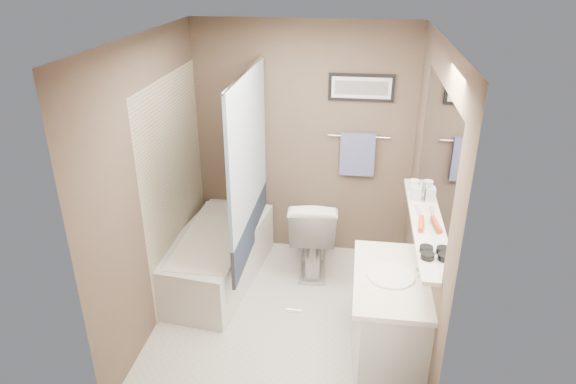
# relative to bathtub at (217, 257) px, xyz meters

# --- Properties ---
(ground) EXTENTS (2.50, 2.50, 0.00)m
(ground) POSITION_rel_bathtub_xyz_m (0.75, -0.49, -0.25)
(ground) COLOR beige
(ground) RESTS_ON ground
(ceiling) EXTENTS (2.20, 2.50, 0.04)m
(ceiling) POSITION_rel_bathtub_xyz_m (0.75, -0.49, 2.13)
(ceiling) COLOR white
(ceiling) RESTS_ON wall_back
(wall_back) EXTENTS (2.20, 0.04, 2.40)m
(wall_back) POSITION_rel_bathtub_xyz_m (0.75, 0.74, 0.95)
(wall_back) COLOR brown
(wall_back) RESTS_ON ground
(wall_front) EXTENTS (2.20, 0.04, 2.40)m
(wall_front) POSITION_rel_bathtub_xyz_m (0.75, -1.72, 0.95)
(wall_front) COLOR brown
(wall_front) RESTS_ON ground
(wall_left) EXTENTS (0.04, 2.50, 2.40)m
(wall_left) POSITION_rel_bathtub_xyz_m (-0.33, -0.49, 0.95)
(wall_left) COLOR brown
(wall_left) RESTS_ON ground
(wall_right) EXTENTS (0.04, 2.50, 2.40)m
(wall_right) POSITION_rel_bathtub_xyz_m (1.83, -0.49, 0.95)
(wall_right) COLOR brown
(wall_right) RESTS_ON ground
(tile_surround) EXTENTS (0.02, 1.55, 2.00)m
(tile_surround) POSITION_rel_bathtub_xyz_m (-0.34, 0.01, 0.75)
(tile_surround) COLOR #C0B291
(tile_surround) RESTS_ON wall_left
(curtain_rod) EXTENTS (0.02, 1.55, 0.02)m
(curtain_rod) POSITION_rel_bathtub_xyz_m (0.35, 0.01, 1.80)
(curtain_rod) COLOR silver
(curtain_rod) RESTS_ON wall_left
(curtain_upper) EXTENTS (0.03, 1.45, 1.28)m
(curtain_upper) POSITION_rel_bathtub_xyz_m (0.35, 0.01, 1.15)
(curtain_upper) COLOR white
(curtain_upper) RESTS_ON curtain_rod
(curtain_lower) EXTENTS (0.03, 1.45, 0.36)m
(curtain_lower) POSITION_rel_bathtub_xyz_m (0.35, 0.01, 0.33)
(curtain_lower) COLOR #263147
(curtain_lower) RESTS_ON curtain_rod
(mirror) EXTENTS (0.02, 1.60, 1.00)m
(mirror) POSITION_rel_bathtub_xyz_m (1.84, -0.64, 1.37)
(mirror) COLOR silver
(mirror) RESTS_ON wall_right
(shelf) EXTENTS (0.12, 1.60, 0.03)m
(shelf) POSITION_rel_bathtub_xyz_m (1.79, -0.64, 0.85)
(shelf) COLOR silver
(shelf) RESTS_ON wall_right
(towel_bar) EXTENTS (0.60, 0.02, 0.02)m
(towel_bar) POSITION_rel_bathtub_xyz_m (1.30, 0.72, 1.05)
(towel_bar) COLOR silver
(towel_bar) RESTS_ON wall_back
(towel) EXTENTS (0.34, 0.05, 0.44)m
(towel) POSITION_rel_bathtub_xyz_m (1.30, 0.70, 0.87)
(towel) COLOR #858CC1
(towel) RESTS_ON towel_bar
(art_frame) EXTENTS (0.62, 0.02, 0.26)m
(art_frame) POSITION_rel_bathtub_xyz_m (1.30, 0.74, 1.53)
(art_frame) COLOR black
(art_frame) RESTS_ON wall_back
(art_mat) EXTENTS (0.56, 0.00, 0.20)m
(art_mat) POSITION_rel_bathtub_xyz_m (1.30, 0.73, 1.53)
(art_mat) COLOR white
(art_mat) RESTS_ON art_frame
(art_image) EXTENTS (0.50, 0.00, 0.13)m
(art_image) POSITION_rel_bathtub_xyz_m (1.30, 0.72, 1.53)
(art_image) COLOR #595959
(art_image) RESTS_ON art_mat
(door) EXTENTS (0.80, 0.02, 2.00)m
(door) POSITION_rel_bathtub_xyz_m (1.30, -1.73, 0.75)
(door) COLOR silver
(door) RESTS_ON wall_front
(door_handle) EXTENTS (0.10, 0.02, 0.02)m
(door_handle) POSITION_rel_bathtub_xyz_m (0.97, -1.68, 0.75)
(door_handle) COLOR silver
(door_handle) RESTS_ON door
(bathtub) EXTENTS (0.88, 1.58, 0.50)m
(bathtub) POSITION_rel_bathtub_xyz_m (0.00, 0.00, 0.00)
(bathtub) COLOR silver
(bathtub) RESTS_ON ground
(tub_rim) EXTENTS (0.56, 1.36, 0.02)m
(tub_rim) POSITION_rel_bathtub_xyz_m (0.00, 0.00, 0.25)
(tub_rim) COLOR white
(tub_rim) RESTS_ON bathtub
(toilet) EXTENTS (0.51, 0.83, 0.82)m
(toilet) POSITION_rel_bathtub_xyz_m (0.91, 0.34, 0.16)
(toilet) COLOR white
(toilet) RESTS_ON ground
(vanity) EXTENTS (0.56, 0.93, 0.80)m
(vanity) POSITION_rel_bathtub_xyz_m (1.60, -0.99, 0.15)
(vanity) COLOR silver
(vanity) RESTS_ON ground
(countertop) EXTENTS (0.54, 0.96, 0.04)m
(countertop) POSITION_rel_bathtub_xyz_m (1.59, -0.99, 0.57)
(countertop) COLOR white
(countertop) RESTS_ON vanity
(sink_basin) EXTENTS (0.34, 0.34, 0.01)m
(sink_basin) POSITION_rel_bathtub_xyz_m (1.58, -0.99, 0.60)
(sink_basin) COLOR white
(sink_basin) RESTS_ON countertop
(faucet_spout) EXTENTS (0.02, 0.02, 0.10)m
(faucet_spout) POSITION_rel_bathtub_xyz_m (1.78, -0.99, 0.64)
(faucet_spout) COLOR silver
(faucet_spout) RESTS_ON countertop
(faucet_knob) EXTENTS (0.05, 0.05, 0.05)m
(faucet_knob) POSITION_rel_bathtub_xyz_m (1.78, -0.89, 0.62)
(faucet_knob) COLOR silver
(faucet_knob) RESTS_ON countertop
(candle_bowl_near) EXTENTS (0.09, 0.09, 0.04)m
(candle_bowl_near) POSITION_rel_bathtub_xyz_m (1.79, -1.17, 0.89)
(candle_bowl_near) COLOR black
(candle_bowl_near) RESTS_ON shelf
(candle_bowl_far) EXTENTS (0.09, 0.09, 0.04)m
(candle_bowl_far) POSITION_rel_bathtub_xyz_m (1.79, -1.08, 0.89)
(candle_bowl_far) COLOR black
(candle_bowl_far) RESTS_ON shelf
(hair_brush_front) EXTENTS (0.07, 0.22, 0.04)m
(hair_brush_front) POSITION_rel_bathtub_xyz_m (1.79, -0.72, 0.89)
(hair_brush_front) COLOR #D5461E
(hair_brush_front) RESTS_ON shelf
(pink_comb) EXTENTS (0.04, 0.16, 0.01)m
(pink_comb) POSITION_rel_bathtub_xyz_m (1.79, -0.46, 0.87)
(pink_comb) COLOR #CA7B9A
(pink_comb) RESTS_ON shelf
(glass_jar) EXTENTS (0.08, 0.08, 0.10)m
(glass_jar) POSITION_rel_bathtub_xyz_m (1.79, -0.10, 0.92)
(glass_jar) COLOR white
(glass_jar) RESTS_ON shelf
(soap_bottle) EXTENTS (0.08, 0.08, 0.17)m
(soap_bottle) POSITION_rel_bathtub_xyz_m (1.79, -0.26, 0.95)
(soap_bottle) COLOR #999999
(soap_bottle) RESTS_ON shelf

